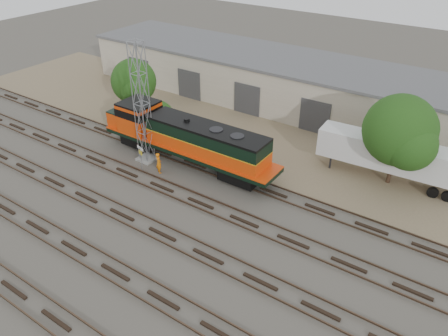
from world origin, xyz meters
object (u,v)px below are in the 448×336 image
Objects in this scene: locomotive at (185,138)px; worker at (159,163)px; signal_tower at (142,106)px; semi_trailer at (392,156)px.

worker is at bearing -104.57° from locomotive.
signal_tower reaches higher than locomotive.
locomotive reaches higher than worker.
signal_tower is 0.92× the size of semi_trailer.
semi_trailer is (19.06, 9.11, -3.00)m from signal_tower.
locomotive is 1.63× the size of signal_tower.
signal_tower reaches higher than semi_trailer.
semi_trailer is at bearing -121.80° from worker.
signal_tower is at bearing 2.77° from worker.
locomotive is 4.56m from signal_tower.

